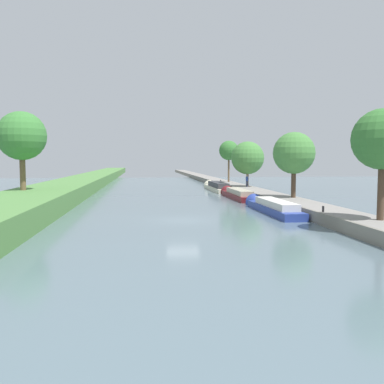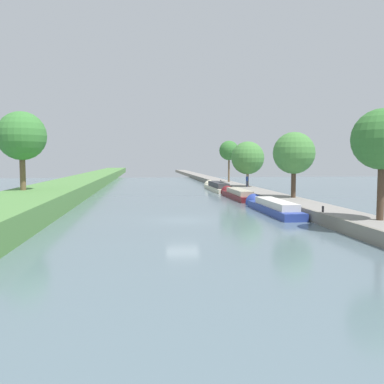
% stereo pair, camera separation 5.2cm
% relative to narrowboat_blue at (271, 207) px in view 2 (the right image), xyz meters
% --- Properties ---
extents(ground_plane, '(160.00, 160.00, 0.00)m').
position_rel_narrowboat_blue_xyz_m(ground_plane, '(-8.24, -4.14, -0.48)').
color(ground_plane, slate).
extents(left_grassy_bank, '(6.62, 260.00, 1.69)m').
position_rel_narrowboat_blue_xyz_m(left_grassy_bank, '(-21.16, -4.14, 0.37)').
color(left_grassy_bank, '#518442').
rests_on(left_grassy_bank, ground_plane).
extents(right_towpath, '(3.19, 260.00, 0.83)m').
position_rel_narrowboat_blue_xyz_m(right_towpath, '(2.97, -4.14, -0.06)').
color(right_towpath, gray).
rests_on(right_towpath, ground_plane).
extents(stone_quay, '(0.25, 260.00, 0.88)m').
position_rel_narrowboat_blue_xyz_m(stone_quay, '(1.25, -4.14, -0.04)').
color(stone_quay, gray).
rests_on(stone_quay, ground_plane).
extents(narrowboat_blue, '(1.85, 12.04, 1.75)m').
position_rel_narrowboat_blue_xyz_m(narrowboat_blue, '(0.00, 0.00, 0.00)').
color(narrowboat_blue, '#283D93').
rests_on(narrowboat_blue, ground_plane).
extents(narrowboat_maroon, '(1.81, 12.15, 1.72)m').
position_rel_narrowboat_blue_xyz_m(narrowboat_maroon, '(0.02, 13.84, -0.01)').
color(narrowboat_maroon, maroon).
rests_on(narrowboat_maroon, ground_plane).
extents(narrowboat_cream, '(1.96, 14.12, 1.94)m').
position_rel_narrowboat_blue_xyz_m(narrowboat_cream, '(-0.15, 26.96, 0.05)').
color(narrowboat_cream, beige).
rests_on(narrowboat_cream, ground_plane).
extents(tree_rightbank_near, '(3.80, 3.80, 6.95)m').
position_rel_narrowboat_blue_xyz_m(tree_rightbank_near, '(3.54, -11.19, 5.36)').
color(tree_rightbank_near, '#4C3828').
rests_on(tree_rightbank_near, right_towpath).
extents(tree_rightbank_midnear, '(4.18, 4.18, 6.56)m').
position_rel_narrowboat_blue_xyz_m(tree_rightbank_midnear, '(3.76, 4.76, 4.79)').
color(tree_rightbank_midnear, '#4C3828').
rests_on(tree_rightbank_midnear, right_towpath).
extents(tree_rightbank_midfar, '(4.66, 4.66, 6.40)m').
position_rel_narrowboat_blue_xyz_m(tree_rightbank_midfar, '(3.53, 22.55, 4.42)').
color(tree_rightbank_midfar, brown).
rests_on(tree_rightbank_midfar, right_towpath).
extents(tree_rightbank_far, '(3.36, 3.36, 7.10)m').
position_rel_narrowboat_blue_xyz_m(tree_rightbank_far, '(3.50, 35.50, 5.73)').
color(tree_rightbank_far, brown).
rests_on(tree_rightbank_far, right_towpath).
extents(tree_leftbank_downstream, '(4.65, 4.65, 7.54)m').
position_rel_narrowboat_blue_xyz_m(tree_leftbank_downstream, '(-22.73, 6.18, 6.39)').
color(tree_leftbank_downstream, brown).
rests_on(tree_leftbank_downstream, left_grassy_bank).
extents(person_walking, '(0.34, 0.34, 1.66)m').
position_rel_narrowboat_blue_xyz_m(person_walking, '(3.32, 21.95, 1.22)').
color(person_walking, '#282D42').
rests_on(person_walking, right_towpath).
extents(mooring_bollard_near, '(0.16, 0.16, 0.45)m').
position_rel_narrowboat_blue_xyz_m(mooring_bollard_near, '(1.67, -6.96, 0.57)').
color(mooring_bollard_near, black).
rests_on(mooring_bollard_near, right_towpath).
extents(mooring_bollard_far, '(0.16, 0.16, 0.45)m').
position_rel_narrowboat_blue_xyz_m(mooring_bollard_far, '(1.67, 33.27, 0.57)').
color(mooring_bollard_far, black).
rests_on(mooring_bollard_far, right_towpath).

